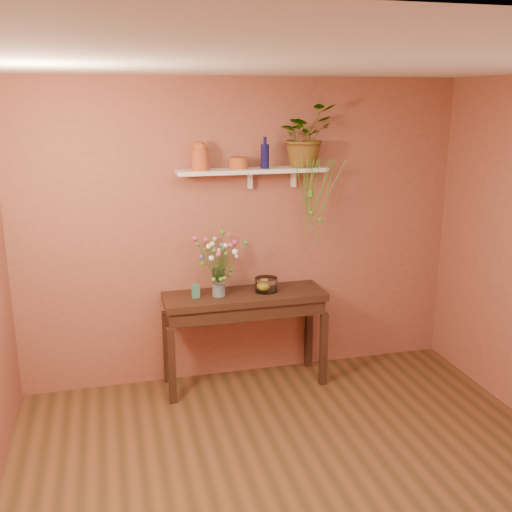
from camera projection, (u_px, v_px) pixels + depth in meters
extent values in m
plane|color=brown|center=(316.00, 505.00, 3.80)|extent=(4.00, 4.00, 0.00)
plane|color=silver|center=(330.00, 63.00, 3.09)|extent=(4.00, 4.00, 0.00)
cube|color=#9F5C48|center=(244.00, 233.00, 5.31)|extent=(4.00, 0.04, 2.70)
cube|color=#392217|center=(244.00, 297.00, 5.21)|extent=(1.42, 0.46, 0.06)
cube|color=#392217|center=(245.00, 306.00, 5.23)|extent=(1.36, 0.42, 0.12)
cube|color=#392217|center=(172.00, 366.00, 4.99)|extent=(0.06, 0.06, 0.68)
cube|color=#392217|center=(323.00, 349.00, 5.31)|extent=(0.06, 0.06, 0.68)
cube|color=#392217|center=(167.00, 347.00, 5.36)|extent=(0.06, 0.06, 0.68)
cube|color=#392217|center=(309.00, 333.00, 5.68)|extent=(0.06, 0.06, 0.68)
cube|color=white|center=(252.00, 171.00, 5.06)|extent=(1.30, 0.24, 0.04)
cube|color=white|center=(250.00, 180.00, 5.17)|extent=(0.04, 0.05, 0.15)
cube|color=white|center=(293.00, 178.00, 5.27)|extent=(0.04, 0.05, 0.15)
cylinder|color=#AF582B|center=(200.00, 160.00, 4.89)|extent=(0.16, 0.16, 0.17)
sphere|color=#AF582B|center=(200.00, 148.00, 4.87)|extent=(0.11, 0.11, 0.11)
cylinder|color=#AF582B|center=(238.00, 163.00, 5.02)|extent=(0.19, 0.19, 0.10)
cylinder|color=#0E0E41|center=(265.00, 156.00, 5.02)|extent=(0.09, 0.09, 0.20)
cylinder|color=#0E0E41|center=(265.00, 140.00, 4.99)|extent=(0.04, 0.04, 0.06)
imported|color=#487A27|center=(305.00, 135.00, 5.12)|extent=(0.61, 0.57, 0.54)
cylinder|color=#487A27|center=(327.00, 197.00, 5.10)|extent=(0.28, 0.15, 0.66)
cylinder|color=#3F8D20|center=(325.00, 203.00, 5.16)|extent=(0.11, 0.14, 0.77)
cylinder|color=#3F8D20|center=(320.00, 195.00, 5.09)|extent=(0.19, 0.12, 0.61)
cylinder|color=#487A27|center=(307.00, 186.00, 5.12)|extent=(0.13, 0.03, 0.47)
cylinder|color=#3F8D20|center=(307.00, 185.00, 5.08)|extent=(0.04, 0.11, 0.44)
cylinder|color=#3F8D20|center=(312.00, 179.00, 5.07)|extent=(0.08, 0.08, 0.35)
cylinder|color=#487A27|center=(312.00, 183.00, 5.11)|extent=(0.10, 0.08, 0.42)
cylinder|color=#3F8D20|center=(322.00, 187.00, 5.09)|extent=(0.05, 0.19, 0.48)
cylinder|color=#3F8D20|center=(301.00, 187.00, 5.05)|extent=(0.19, 0.19, 0.48)
cylinder|color=#487A27|center=(310.00, 191.00, 5.06)|extent=(0.01, 0.17, 0.53)
cylinder|color=#3F8D20|center=(306.00, 187.00, 5.11)|extent=(0.10, 0.07, 0.48)
cylinder|color=#3F8D20|center=(313.00, 192.00, 5.15)|extent=(0.10, 0.09, 0.59)
sphere|color=#487A27|center=(311.00, 213.00, 5.13)|extent=(0.05, 0.05, 0.05)
sphere|color=#487A27|center=(310.00, 196.00, 5.07)|extent=(0.05, 0.05, 0.05)
sphere|color=#487A27|center=(311.00, 192.00, 5.07)|extent=(0.05, 0.05, 0.05)
sphere|color=#487A27|center=(320.00, 220.00, 5.20)|extent=(0.05, 0.05, 0.05)
cylinder|color=white|center=(219.00, 282.00, 5.10)|extent=(0.11, 0.11, 0.24)
cylinder|color=silver|center=(219.00, 289.00, 5.12)|extent=(0.11, 0.11, 0.11)
cylinder|color=#386B28|center=(222.00, 268.00, 4.95)|extent=(0.02, 0.24, 0.32)
sphere|color=#487A27|center=(226.00, 254.00, 4.81)|extent=(0.03, 0.03, 0.03)
cylinder|color=#386B28|center=(220.00, 264.00, 5.01)|extent=(0.01, 0.12, 0.36)
sphere|color=#535FB6|center=(221.00, 245.00, 4.91)|extent=(0.03, 0.03, 0.03)
cylinder|color=#386B28|center=(221.00, 266.00, 5.04)|extent=(0.04, 0.05, 0.31)
sphere|color=#4D822D|center=(223.00, 249.00, 4.99)|extent=(0.04, 0.04, 0.04)
cylinder|color=#386B28|center=(227.00, 267.00, 5.00)|extent=(0.11, 0.16, 0.31)
sphere|color=white|center=(235.00, 252.00, 4.91)|extent=(0.05, 0.05, 0.05)
cylinder|color=#386B28|center=(227.00, 269.00, 5.05)|extent=(0.14, 0.09, 0.24)
sphere|color=white|center=(236.00, 257.00, 5.00)|extent=(0.03, 0.03, 0.03)
cylinder|color=#386B28|center=(222.00, 264.00, 5.05)|extent=(0.06, 0.04, 0.33)
sphere|color=white|center=(225.00, 246.00, 5.01)|extent=(0.05, 0.05, 0.05)
cylinder|color=#386B28|center=(232.00, 262.00, 5.08)|extent=(0.24, 0.03, 0.34)
sphere|color=#4D822D|center=(246.00, 243.00, 5.05)|extent=(0.04, 0.04, 0.04)
cylinder|color=#386B28|center=(224.00, 264.00, 5.07)|extent=(0.11, 0.02, 0.32)
sphere|color=#D93F79|center=(230.00, 246.00, 5.04)|extent=(0.04, 0.04, 0.04)
cylinder|color=#386B28|center=(224.00, 258.00, 5.06)|extent=(0.11, 0.01, 0.42)
sphere|color=#D93F79|center=(229.00, 234.00, 5.03)|extent=(0.03, 0.03, 0.03)
cylinder|color=#386B28|center=(227.00, 262.00, 5.11)|extent=(0.17, 0.08, 0.33)
sphere|color=#D93F79|center=(235.00, 242.00, 5.12)|extent=(0.05, 0.05, 0.05)
cylinder|color=#386B28|center=(226.00, 264.00, 5.13)|extent=(0.16, 0.12, 0.29)
sphere|color=#487A27|center=(234.00, 246.00, 5.17)|extent=(0.03, 0.03, 0.03)
cylinder|color=#386B28|center=(221.00, 265.00, 5.10)|extent=(0.06, 0.07, 0.28)
sphere|color=#535FB6|center=(223.00, 249.00, 5.10)|extent=(0.04, 0.04, 0.04)
cylinder|color=#386B28|center=(220.00, 257.00, 5.10)|extent=(0.06, 0.10, 0.42)
sphere|color=#4D822D|center=(222.00, 232.00, 5.09)|extent=(0.05, 0.05, 0.05)
cylinder|color=#386B28|center=(219.00, 266.00, 5.13)|extent=(0.04, 0.12, 0.25)
sphere|color=white|center=(219.00, 251.00, 5.15)|extent=(0.04, 0.04, 0.04)
cylinder|color=#386B28|center=(217.00, 260.00, 5.15)|extent=(0.01, 0.20, 0.34)
sphere|color=white|center=(215.00, 239.00, 5.19)|extent=(0.04, 0.04, 0.04)
cylinder|color=#386B28|center=(214.00, 264.00, 5.11)|extent=(0.06, 0.13, 0.30)
sphere|color=white|center=(209.00, 246.00, 5.13)|extent=(0.03, 0.03, 0.03)
cylinder|color=#386B28|center=(214.00, 265.00, 5.12)|extent=(0.05, 0.14, 0.28)
sphere|color=#4D822D|center=(210.00, 248.00, 5.14)|extent=(0.05, 0.05, 0.05)
cylinder|color=#386B28|center=(212.00, 261.00, 5.08)|extent=(0.10, 0.09, 0.37)
sphere|color=#D93F79|center=(206.00, 240.00, 5.06)|extent=(0.04, 0.04, 0.04)
cylinder|color=#386B28|center=(207.00, 262.00, 5.10)|extent=(0.16, 0.15, 0.34)
sphere|color=#D93F79|center=(196.00, 241.00, 5.10)|extent=(0.03, 0.03, 0.03)
cylinder|color=#386B28|center=(207.00, 260.00, 5.08)|extent=(0.19, 0.10, 0.38)
sphere|color=#D93F79|center=(195.00, 238.00, 5.05)|extent=(0.05, 0.05, 0.05)
cylinder|color=#386B28|center=(212.00, 266.00, 5.07)|extent=(0.11, 0.04, 0.29)
sphere|color=#487A27|center=(205.00, 250.00, 5.03)|extent=(0.03, 0.03, 0.03)
cylinder|color=#386B28|center=(210.00, 269.00, 5.07)|extent=(0.14, 0.03, 0.23)
sphere|color=#535FB6|center=(202.00, 257.00, 5.03)|extent=(0.04, 0.04, 0.04)
cylinder|color=#386B28|center=(208.00, 263.00, 5.03)|extent=(0.18, 0.02, 0.36)
sphere|color=#4D822D|center=(197.00, 244.00, 4.96)|extent=(0.04, 0.04, 0.04)
cylinder|color=#386B28|center=(214.00, 265.00, 5.04)|extent=(0.09, 0.04, 0.33)
sphere|color=white|center=(209.00, 246.00, 4.97)|extent=(0.05, 0.05, 0.05)
cylinder|color=#386B28|center=(216.00, 263.00, 5.02)|extent=(0.07, 0.07, 0.36)
sphere|color=white|center=(212.00, 244.00, 4.93)|extent=(0.04, 0.04, 0.04)
cylinder|color=#386B28|center=(215.00, 270.00, 5.01)|extent=(0.08, 0.13, 0.25)
sphere|color=white|center=(211.00, 258.00, 4.91)|extent=(0.05, 0.05, 0.05)
cylinder|color=#386B28|center=(216.00, 267.00, 5.03)|extent=(0.05, 0.07, 0.30)
sphere|color=#4D822D|center=(214.00, 251.00, 4.96)|extent=(0.04, 0.04, 0.04)
cylinder|color=#386B28|center=(219.00, 268.00, 5.04)|extent=(0.01, 0.07, 0.27)
sphere|color=#D93F79|center=(219.00, 254.00, 4.97)|extent=(0.05, 0.05, 0.05)
sphere|color=#487A27|center=(230.00, 275.00, 5.13)|extent=(0.04, 0.04, 0.04)
sphere|color=#487A27|center=(202.00, 264.00, 5.04)|extent=(0.04, 0.04, 0.04)
sphere|color=#487A27|center=(221.00, 279.00, 5.01)|extent=(0.04, 0.04, 0.04)
sphere|color=#487A27|center=(224.00, 278.00, 5.03)|extent=(0.04, 0.04, 0.04)
sphere|color=#487A27|center=(214.00, 280.00, 4.96)|extent=(0.04, 0.04, 0.04)
sphere|color=#487A27|center=(231.00, 270.00, 5.15)|extent=(0.04, 0.04, 0.04)
cylinder|color=white|center=(266.00, 285.00, 5.24)|extent=(0.20, 0.20, 0.12)
cylinder|color=white|center=(266.00, 290.00, 5.26)|extent=(0.20, 0.20, 0.01)
sphere|color=yellow|center=(264.00, 286.00, 5.25)|extent=(0.08, 0.08, 0.08)
cube|color=teal|center=(196.00, 291.00, 5.07)|extent=(0.07, 0.06, 0.12)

